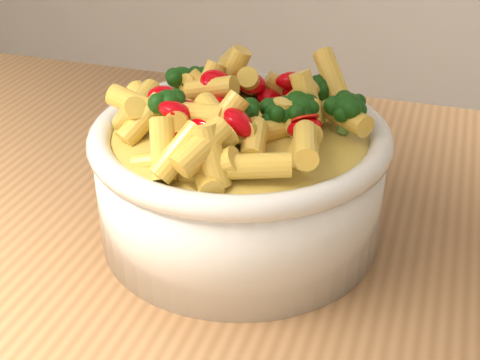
% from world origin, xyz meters
% --- Properties ---
extents(serving_bowl, '(0.25, 0.25, 0.11)m').
position_xyz_m(serving_bowl, '(-0.09, 0.06, 0.95)').
color(serving_bowl, silver).
rests_on(serving_bowl, table).
extents(pasta_salad, '(0.20, 0.20, 0.04)m').
position_xyz_m(pasta_salad, '(-0.09, 0.06, 1.02)').
color(pasta_salad, '#FFDC50').
rests_on(pasta_salad, serving_bowl).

